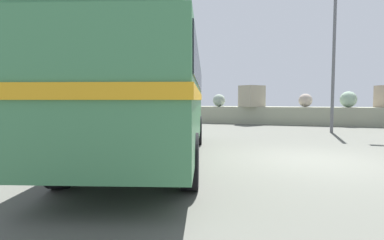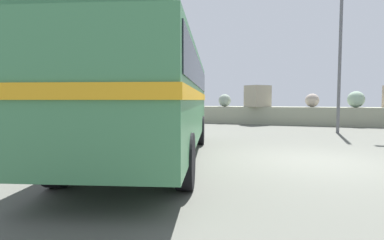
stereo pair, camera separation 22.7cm
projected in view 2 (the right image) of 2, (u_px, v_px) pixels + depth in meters
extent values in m
cube|color=#52544C|center=(315.00, 162.00, 7.44)|extent=(32.00, 26.00, 0.02)
cube|color=gray|center=(307.00, 116.00, 18.49)|extent=(31.36, 1.80, 1.10)
cube|color=#A39B84|center=(121.00, 98.00, 23.22)|extent=(1.36, 1.33, 1.12)
cube|color=#9B9987|center=(149.00, 100.00, 22.24)|extent=(1.05, 1.10, 0.83)
cube|color=gray|center=(190.00, 100.00, 20.86)|extent=(1.00, 1.07, 0.87)
sphere|color=gray|center=(225.00, 100.00, 19.83)|extent=(0.81, 0.81, 0.81)
cube|color=gray|center=(258.00, 96.00, 18.89)|extent=(1.67, 1.72, 1.33)
sphere|color=gray|center=(312.00, 100.00, 18.49)|extent=(0.82, 0.82, 0.82)
sphere|color=#8AA58D|center=(356.00, 99.00, 17.25)|extent=(0.92, 0.92, 0.92)
cylinder|color=black|center=(136.00, 130.00, 10.41)|extent=(0.53, 1.00, 0.96)
cylinder|color=black|center=(200.00, 130.00, 10.25)|extent=(0.53, 1.00, 0.96)
cylinder|color=black|center=(58.00, 159.00, 5.22)|extent=(0.53, 1.00, 0.96)
cylinder|color=black|center=(185.00, 161.00, 5.06)|extent=(0.53, 1.00, 0.96)
cube|color=#417F51|center=(152.00, 98.00, 7.67)|extent=(4.57, 8.74, 2.10)
cylinder|color=#417F51|center=(151.00, 56.00, 7.60)|extent=(4.29, 8.36, 2.20)
cube|color=gold|center=(152.00, 96.00, 7.66)|extent=(4.64, 8.83, 0.20)
cube|color=black|center=(151.00, 75.00, 7.63)|extent=(4.52, 8.42, 0.64)
cube|color=silver|center=(174.00, 121.00, 11.97)|extent=(2.24, 0.77, 0.28)
cylinder|color=#5B5B60|center=(340.00, 64.00, 13.67)|extent=(0.14, 0.14, 6.33)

